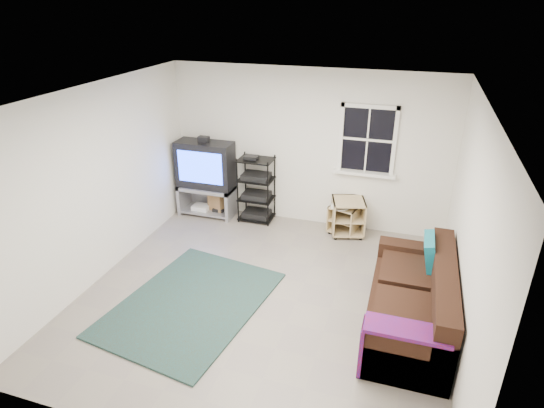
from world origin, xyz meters
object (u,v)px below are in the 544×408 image
(side_table_right, at_px, (344,216))
(side_table_left, at_px, (348,215))
(tv_unit, at_px, (206,172))
(av_rack, at_px, (256,193))
(sofa, at_px, (413,304))

(side_table_right, bearing_deg, side_table_left, -20.71)
(side_table_left, bearing_deg, tv_unit, -179.27)
(av_rack, bearing_deg, sofa, -38.38)
(tv_unit, relative_size, side_table_left, 2.30)
(side_table_right, bearing_deg, sofa, -61.66)
(side_table_right, relative_size, sofa, 0.26)
(av_rack, bearing_deg, tv_unit, -177.72)
(sofa, bearing_deg, side_table_left, 117.47)
(side_table_right, height_order, sofa, sofa)
(tv_unit, distance_m, av_rack, 0.95)
(av_rack, height_order, sofa, av_rack)
(side_table_right, xyz_separation_m, sofa, (1.15, -2.13, 0.05))
(side_table_left, xyz_separation_m, side_table_right, (-0.05, 0.02, -0.04))
(tv_unit, bearing_deg, av_rack, 2.28)
(tv_unit, relative_size, side_table_right, 2.72)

